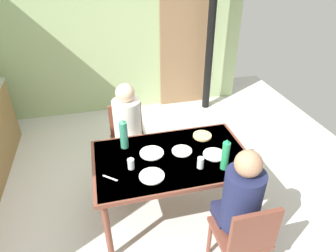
{
  "coord_description": "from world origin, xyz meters",
  "views": [
    {
      "loc": [
        -0.2,
        -2.22,
        2.42
      ],
      "look_at": [
        0.36,
        0.01,
        0.99
      ],
      "focal_mm": 31.33,
      "sensor_mm": 36.0,
      "label": 1
    }
  ],
  "objects_px": {
    "person_near_diner": "(241,197)",
    "water_bottle_green_far": "(225,155)",
    "person_far_diner": "(128,122)",
    "chair_far_diner": "(128,137)",
    "chair_near_diner": "(244,236)",
    "dining_table": "(172,163)",
    "water_bottle_green_near": "(124,134)"
  },
  "relations": [
    {
      "from": "chair_far_diner",
      "to": "person_far_diner",
      "type": "height_order",
      "value": "person_far_diner"
    },
    {
      "from": "chair_far_diner",
      "to": "person_near_diner",
      "type": "distance_m",
      "value": 1.64
    },
    {
      "from": "dining_table",
      "to": "chair_far_diner",
      "type": "bearing_deg",
      "value": 112.22
    },
    {
      "from": "chair_far_diner",
      "to": "person_far_diner",
      "type": "distance_m",
      "value": 0.31
    },
    {
      "from": "chair_near_diner",
      "to": "water_bottle_green_far",
      "type": "bearing_deg",
      "value": 86.5
    },
    {
      "from": "person_near_diner",
      "to": "chair_far_diner",
      "type": "bearing_deg",
      "value": 115.59
    },
    {
      "from": "chair_near_diner",
      "to": "person_far_diner",
      "type": "relative_size",
      "value": 1.13
    },
    {
      "from": "water_bottle_green_far",
      "to": "person_far_diner",
      "type": "bearing_deg",
      "value": 128.41
    },
    {
      "from": "chair_near_diner",
      "to": "chair_far_diner",
      "type": "xyz_separation_m",
      "value": [
        -0.7,
        1.59,
        0.0
      ]
    },
    {
      "from": "water_bottle_green_far",
      "to": "dining_table",
      "type": "bearing_deg",
      "value": 147.19
    },
    {
      "from": "person_near_diner",
      "to": "person_far_diner",
      "type": "height_order",
      "value": "same"
    },
    {
      "from": "chair_far_diner",
      "to": "water_bottle_green_near",
      "type": "bearing_deg",
      "value": 81.46
    },
    {
      "from": "person_far_diner",
      "to": "water_bottle_green_far",
      "type": "height_order",
      "value": "person_far_diner"
    },
    {
      "from": "dining_table",
      "to": "water_bottle_green_far",
      "type": "relative_size",
      "value": 4.75
    },
    {
      "from": "chair_near_diner",
      "to": "chair_far_diner",
      "type": "height_order",
      "value": "same"
    },
    {
      "from": "chair_near_diner",
      "to": "person_near_diner",
      "type": "height_order",
      "value": "person_near_diner"
    },
    {
      "from": "dining_table",
      "to": "person_far_diner",
      "type": "height_order",
      "value": "person_far_diner"
    },
    {
      "from": "chair_far_diner",
      "to": "water_bottle_green_near",
      "type": "height_order",
      "value": "water_bottle_green_near"
    },
    {
      "from": "person_near_diner",
      "to": "water_bottle_green_far",
      "type": "bearing_deg",
      "value": 85.31
    },
    {
      "from": "chair_far_diner",
      "to": "water_bottle_green_far",
      "type": "xyz_separation_m",
      "value": [
        0.73,
        -1.06,
        0.38
      ]
    },
    {
      "from": "dining_table",
      "to": "person_far_diner",
      "type": "bearing_deg",
      "value": 116.24
    },
    {
      "from": "person_near_diner",
      "to": "water_bottle_green_near",
      "type": "xyz_separation_m",
      "value": [
        -0.78,
        0.93,
        0.1
      ]
    },
    {
      "from": "person_far_diner",
      "to": "water_bottle_green_near",
      "type": "height_order",
      "value": "person_far_diner"
    },
    {
      "from": "dining_table",
      "to": "chair_near_diner",
      "type": "distance_m",
      "value": 0.9
    },
    {
      "from": "person_far_diner",
      "to": "chair_far_diner",
      "type": "bearing_deg",
      "value": -90.0
    },
    {
      "from": "dining_table",
      "to": "person_far_diner",
      "type": "relative_size",
      "value": 1.89
    },
    {
      "from": "person_near_diner",
      "to": "person_far_diner",
      "type": "xyz_separation_m",
      "value": [
        -0.7,
        1.32,
        0.0
      ]
    },
    {
      "from": "person_far_diner",
      "to": "dining_table",
      "type": "bearing_deg",
      "value": 116.24
    },
    {
      "from": "chair_far_diner",
      "to": "water_bottle_green_near",
      "type": "xyz_separation_m",
      "value": [
        -0.08,
        -0.53,
        0.39
      ]
    },
    {
      "from": "dining_table",
      "to": "chair_far_diner",
      "type": "distance_m",
      "value": 0.88
    },
    {
      "from": "person_far_diner",
      "to": "chair_near_diner",
      "type": "bearing_deg",
      "value": 115.59
    },
    {
      "from": "chair_far_diner",
      "to": "person_far_diner",
      "type": "xyz_separation_m",
      "value": [
        -0.0,
        -0.14,
        0.28
      ]
    }
  ]
}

